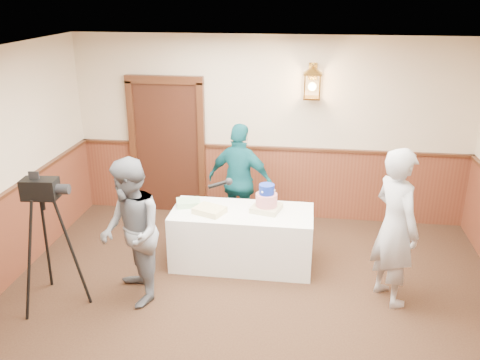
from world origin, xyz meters
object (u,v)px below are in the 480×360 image
object	(u,v)px
interviewer	(131,233)
baker	(395,227)
tiered_cake	(266,200)
sheet_cake_green	(188,203)
assistant_p	(240,181)
display_table	(242,237)
tv_camera_rig	(49,249)
sheet_cake_yellow	(209,210)

from	to	relation	value
interviewer	baker	distance (m)	2.95
tiered_cake	sheet_cake_green	size ratio (longest dim) A/B	1.37
sheet_cake_green	assistant_p	bearing A→B (deg)	51.43
display_table	baker	xyz separation A→B (m)	(1.80, -0.57, 0.55)
sheet_cake_green	interviewer	bearing A→B (deg)	-110.44
baker	sheet_cake_green	bearing A→B (deg)	46.49
baker	assistant_p	bearing A→B (deg)	25.38
assistant_p	tv_camera_rig	world-z (taller)	assistant_p
baker	tv_camera_rig	bearing A→B (deg)	70.14
display_table	tiered_cake	distance (m)	0.60
sheet_cake_yellow	interviewer	xyz separation A→B (m)	(-0.72, -0.88, 0.07)
tiered_cake	interviewer	xyz separation A→B (m)	(-1.42, -1.05, -0.03)
baker	assistant_p	size ratio (longest dim) A/B	1.10
display_table	tv_camera_rig	size ratio (longest dim) A/B	1.18
baker	assistant_p	distance (m)	2.38
sheet_cake_yellow	baker	world-z (taller)	baker
interviewer	tv_camera_rig	xyz separation A→B (m)	(-0.89, -0.19, -0.17)
sheet_cake_green	assistant_p	world-z (taller)	assistant_p
tv_camera_rig	tiered_cake	bearing A→B (deg)	23.03
tiered_cake	baker	xyz separation A→B (m)	(1.49, -0.64, 0.03)
assistant_p	display_table	bearing A→B (deg)	115.43
tv_camera_rig	sheet_cake_green	bearing A→B (deg)	39.16
sheet_cake_green	interviewer	distance (m)	1.15
tiered_cake	baker	size ratio (longest dim) A/B	0.23
tiered_cake	interviewer	size ratio (longest dim) A/B	0.24
display_table	interviewer	bearing A→B (deg)	-138.61
sheet_cake_green	assistant_p	distance (m)	0.94
sheet_cake_green	assistant_p	size ratio (longest dim) A/B	0.18
sheet_cake_yellow	assistant_p	bearing A→B (deg)	74.06
sheet_cake_green	tv_camera_rig	size ratio (longest dim) A/B	0.20
baker	sheet_cake_yellow	bearing A→B (deg)	49.34
sheet_cake_yellow	sheet_cake_green	world-z (taller)	sheet_cake_yellow
interviewer	baker	xyz separation A→B (m)	(2.92, 0.41, 0.07)
display_table	tiered_cake	world-z (taller)	tiered_cake
interviewer	assistant_p	distance (m)	2.06
sheet_cake_green	tv_camera_rig	bearing A→B (deg)	-135.76
sheet_cake_green	baker	distance (m)	2.61
display_table	assistant_p	bearing A→B (deg)	99.34
display_table	sheet_cake_yellow	distance (m)	0.59
display_table	assistant_p	xyz separation A→B (m)	(-0.13, 0.82, 0.46)
tiered_cake	assistant_p	xyz separation A→B (m)	(-0.44, 0.76, -0.05)
display_table	sheet_cake_yellow	size ratio (longest dim) A/B	4.95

